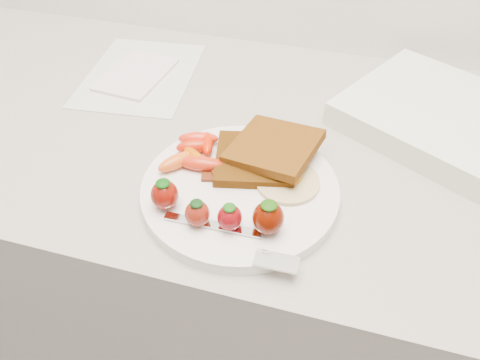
# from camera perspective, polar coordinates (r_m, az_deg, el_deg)

# --- Properties ---
(counter) EXTENTS (2.00, 0.60, 0.90)m
(counter) POSITION_cam_1_polar(r_m,az_deg,el_deg) (1.09, 1.77, -13.42)
(counter) COLOR gray
(counter) RESTS_ON ground
(plate) EXTENTS (0.27, 0.27, 0.02)m
(plate) POSITION_cam_1_polar(r_m,az_deg,el_deg) (0.64, 0.00, -1.23)
(plate) COLOR white
(plate) RESTS_ON counter
(toast_lower) EXTENTS (0.13, 0.13, 0.01)m
(toast_lower) POSITION_cam_1_polar(r_m,az_deg,el_deg) (0.67, 1.79, 2.58)
(toast_lower) COLOR black
(toast_lower) RESTS_ON plate
(toast_upper) EXTENTS (0.14, 0.14, 0.03)m
(toast_upper) POSITION_cam_1_polar(r_m,az_deg,el_deg) (0.67, 4.16, 4.06)
(toast_upper) COLOR #341708
(toast_upper) RESTS_ON toast_lower
(fried_egg) EXTENTS (0.11, 0.11, 0.02)m
(fried_egg) POSITION_cam_1_polar(r_m,az_deg,el_deg) (0.64, 5.90, -0.04)
(fried_egg) COLOR beige
(fried_egg) RESTS_ON plate
(bacon_strips) EXTENTS (0.10, 0.07, 0.01)m
(bacon_strips) POSITION_cam_1_polar(r_m,az_deg,el_deg) (0.65, -0.23, 1.00)
(bacon_strips) COLOR #3D0F09
(bacon_strips) RESTS_ON plate
(baby_carrots) EXTENTS (0.10, 0.11, 0.02)m
(baby_carrots) POSITION_cam_1_polar(r_m,az_deg,el_deg) (0.67, -5.47, 3.33)
(baby_carrots) COLOR red
(baby_carrots) RESTS_ON plate
(strawberries) EXTENTS (0.17, 0.05, 0.05)m
(strawberries) POSITION_cam_1_polar(r_m,az_deg,el_deg) (0.58, -2.65, -3.67)
(strawberries) COLOR #6C0D05
(strawberries) RESTS_ON plate
(fork) EXTENTS (0.18, 0.05, 0.00)m
(fork) POSITION_cam_1_polar(r_m,az_deg,el_deg) (0.57, 0.04, -7.40)
(fork) COLOR silver
(fork) RESTS_ON plate
(paper_sheet) EXTENTS (0.22, 0.28, 0.00)m
(paper_sheet) POSITION_cam_1_polar(r_m,az_deg,el_deg) (0.92, -12.02, 12.47)
(paper_sheet) COLOR silver
(paper_sheet) RESTS_ON counter
(notepad) EXTENTS (0.12, 0.16, 0.01)m
(notepad) POSITION_cam_1_polar(r_m,az_deg,el_deg) (0.91, -12.55, 12.44)
(notepad) COLOR silver
(notepad) RESTS_ON paper_sheet
(appliance) EXTENTS (0.39, 0.36, 0.04)m
(appliance) POSITION_cam_1_polar(r_m,az_deg,el_deg) (0.82, 24.19, 6.66)
(appliance) COLOR silver
(appliance) RESTS_ON counter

